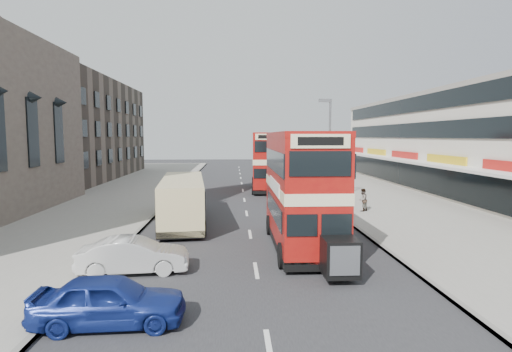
% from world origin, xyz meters
% --- Properties ---
extents(ground, '(160.00, 160.00, 0.00)m').
position_xyz_m(ground, '(0.00, 0.00, 0.00)').
color(ground, '#28282B').
rests_on(ground, ground).
extents(road_surface, '(12.00, 90.00, 0.01)m').
position_xyz_m(road_surface, '(0.00, 20.00, 0.01)').
color(road_surface, '#28282B').
rests_on(road_surface, ground).
extents(pavement_right, '(12.00, 90.00, 0.15)m').
position_xyz_m(pavement_right, '(12.00, 20.00, 0.07)').
color(pavement_right, gray).
rests_on(pavement_right, ground).
extents(pavement_left, '(12.00, 90.00, 0.15)m').
position_xyz_m(pavement_left, '(-12.00, 20.00, 0.07)').
color(pavement_left, gray).
rests_on(pavement_left, ground).
extents(kerb_left, '(0.20, 90.00, 0.16)m').
position_xyz_m(kerb_left, '(-6.10, 20.00, 0.07)').
color(kerb_left, gray).
rests_on(kerb_left, ground).
extents(kerb_right, '(0.20, 90.00, 0.16)m').
position_xyz_m(kerb_right, '(6.10, 20.00, 0.07)').
color(kerb_right, gray).
rests_on(kerb_right, ground).
extents(brick_terrace, '(14.00, 28.00, 12.00)m').
position_xyz_m(brick_terrace, '(-22.00, 38.00, 6.00)').
color(brick_terrace, '#66594C').
rests_on(brick_terrace, ground).
extents(commercial_row, '(9.90, 46.20, 9.30)m').
position_xyz_m(commercial_row, '(19.95, 22.00, 4.70)').
color(commercial_row, beige).
rests_on(commercial_row, ground).
extents(street_lamp, '(1.00, 0.20, 8.12)m').
position_xyz_m(street_lamp, '(6.52, 18.00, 4.78)').
color(street_lamp, slate).
rests_on(street_lamp, ground).
extents(bus_main, '(2.64, 9.57, 5.27)m').
position_xyz_m(bus_main, '(2.32, 5.25, 2.78)').
color(bus_main, black).
rests_on(bus_main, ground).
extents(bus_second, '(3.13, 9.92, 5.40)m').
position_xyz_m(bus_second, '(2.35, 26.02, 2.84)').
color(bus_second, black).
rests_on(bus_second, ground).
extents(coach, '(3.32, 9.74, 2.53)m').
position_xyz_m(coach, '(-3.96, 11.13, 1.49)').
color(coach, black).
rests_on(coach, ground).
extents(car_left_near, '(4.24, 1.83, 1.42)m').
position_xyz_m(car_left_near, '(-4.33, -2.47, 0.71)').
color(car_left_near, navy).
rests_on(car_left_near, ground).
extents(car_left_front, '(4.26, 1.77, 1.37)m').
position_xyz_m(car_left_front, '(-4.73, 2.00, 0.69)').
color(car_left_front, beige).
rests_on(car_left_front, ground).
extents(car_right_a, '(5.20, 2.53, 1.46)m').
position_xyz_m(car_right_a, '(4.59, 17.30, 0.73)').
color(car_right_a, maroon).
rests_on(car_right_a, ground).
extents(car_right_b, '(3.92, 1.92, 1.07)m').
position_xyz_m(car_right_b, '(5.29, 19.00, 0.54)').
color(car_right_b, '#B93512').
rests_on(car_right_b, ground).
extents(car_right_c, '(4.45, 2.20, 1.46)m').
position_xyz_m(car_right_c, '(4.60, 30.74, 0.73)').
color(car_right_c, '#5E8CBD').
rests_on(car_right_c, ground).
extents(pedestrian_near, '(0.70, 0.68, 1.58)m').
position_xyz_m(pedestrian_near, '(7.93, 13.65, 0.94)').
color(pedestrian_near, gray).
rests_on(pedestrian_near, pavement_right).
extents(pedestrian_far, '(1.14, 0.54, 1.89)m').
position_xyz_m(pedestrian_far, '(8.86, 30.02, 1.10)').
color(pedestrian_far, gray).
rests_on(pedestrian_far, pavement_right).
extents(cyclist, '(0.76, 1.78, 2.23)m').
position_xyz_m(cyclist, '(3.70, 18.13, 0.77)').
color(cyclist, gray).
rests_on(cyclist, ground).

